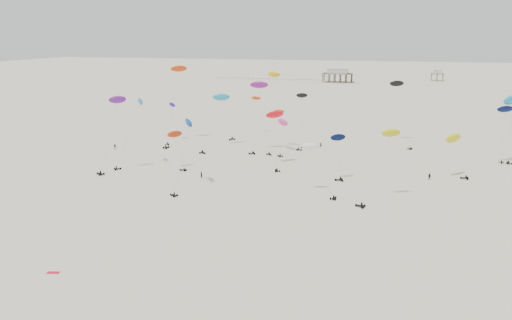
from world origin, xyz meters
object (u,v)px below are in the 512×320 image
(pavilion_small, at_px, (437,76))
(pavilion_main, at_px, (338,76))
(rig_9, at_px, (177,142))
(spectator_0, at_px, (201,178))
(rig_0, at_px, (505,117))
(rig_4, at_px, (178,76))

(pavilion_small, bearing_deg, pavilion_main, -156.80)
(pavilion_small, bearing_deg, rig_9, -106.91)
(pavilion_small, relative_size, spectator_0, 4.55)
(rig_0, xyz_separation_m, spectator_0, (-72.24, -35.14, -12.33))
(rig_0, distance_m, rig_9, 86.45)
(rig_0, relative_size, spectator_0, 7.91)
(pavilion_small, bearing_deg, rig_0, -90.69)
(pavilion_small, xyz_separation_m, rig_9, (-84.69, -278.57, 3.47))
(rig_4, bearing_deg, spectator_0, 73.93)
(rig_9, bearing_deg, rig_0, -76.42)
(pavilion_small, height_order, rig_0, rig_0)
(pavilion_main, xyz_separation_m, rig_9, (-14.69, -248.57, 2.74))
(spectator_0, bearing_deg, pavilion_main, -70.37)
(rig_9, distance_m, spectator_0, 13.83)
(rig_0, xyz_separation_m, rig_4, (-95.81, 6.31, 8.27))
(pavilion_main, height_order, spectator_0, pavilion_main)
(rig_0, height_order, rig_9, rig_0)
(rig_4, distance_m, rig_9, 39.36)
(rig_4, height_order, spectator_0, rig_4)
(pavilion_small, distance_m, spectator_0, 295.66)
(pavilion_main, relative_size, rig_4, 0.85)
(rig_0, height_order, rig_4, rig_4)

